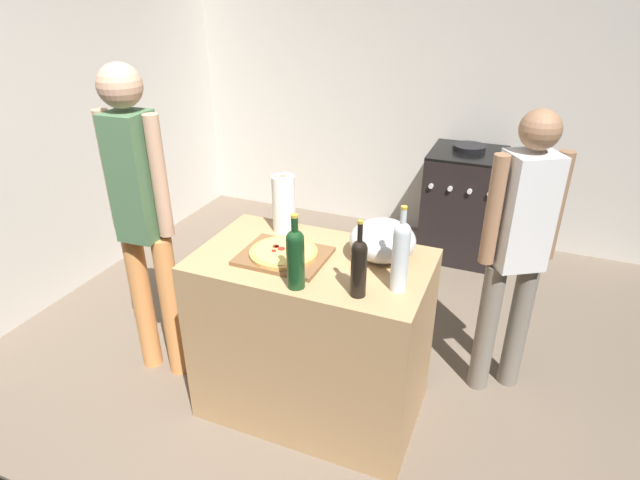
# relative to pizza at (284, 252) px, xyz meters

# --- Properties ---
(ground_plane) EXTENTS (4.40, 3.70, 0.02)m
(ground_plane) POSITION_rel_pizza_xyz_m (-0.07, 0.91, -0.94)
(ground_plane) COLOR #6B5B4C
(kitchen_wall_rear) EXTENTS (4.40, 0.10, 2.60)m
(kitchen_wall_rear) POSITION_rel_pizza_xyz_m (-0.07, 2.51, 0.37)
(kitchen_wall_rear) COLOR beige
(kitchen_wall_rear) RESTS_ON ground_plane
(kitchen_wall_left) EXTENTS (0.10, 3.70, 2.60)m
(kitchen_wall_left) POSITION_rel_pizza_xyz_m (-2.02, 0.91, 0.37)
(kitchen_wall_left) COLOR beige
(kitchen_wall_left) RESTS_ON ground_plane
(counter) EXTENTS (1.11, 0.66, 0.90)m
(counter) POSITION_rel_pizza_xyz_m (0.12, 0.05, -0.48)
(counter) COLOR tan
(counter) RESTS_ON ground_plane
(cutting_board) EXTENTS (0.40, 0.32, 0.02)m
(cutting_board) POSITION_rel_pizza_xyz_m (0.00, -0.00, -0.02)
(cutting_board) COLOR brown
(cutting_board) RESTS_ON counter
(pizza) EXTENTS (0.32, 0.32, 0.03)m
(pizza) POSITION_rel_pizza_xyz_m (0.00, 0.00, 0.00)
(pizza) COLOR tan
(pizza) RESTS_ON cutting_board
(mixing_bowl) EXTENTS (0.31, 0.31, 0.19)m
(mixing_bowl) POSITION_rel_pizza_xyz_m (0.43, 0.17, 0.06)
(mixing_bowl) COLOR #B2B2B7
(mixing_bowl) RESTS_ON counter
(paper_towel_roll) EXTENTS (0.12, 0.12, 0.30)m
(paper_towel_roll) POSITION_rel_pizza_xyz_m (-0.13, 0.27, 0.12)
(paper_towel_roll) COLOR white
(paper_towel_roll) RESTS_ON counter
(wine_bottle_clear) EXTENTS (0.08, 0.08, 0.34)m
(wine_bottle_clear) POSITION_rel_pizza_xyz_m (0.16, -0.21, 0.12)
(wine_bottle_clear) COLOR #143819
(wine_bottle_clear) RESTS_ON counter
(wine_bottle_green) EXTENTS (0.07, 0.07, 0.38)m
(wine_bottle_green) POSITION_rel_pizza_xyz_m (0.57, -0.06, 0.14)
(wine_bottle_green) COLOR silver
(wine_bottle_green) RESTS_ON counter
(wine_bottle_dark) EXTENTS (0.07, 0.07, 0.34)m
(wine_bottle_dark) POSITION_rel_pizza_xyz_m (0.42, -0.17, 0.11)
(wine_bottle_dark) COLOR black
(wine_bottle_dark) RESTS_ON counter
(stove) EXTENTS (0.57, 0.59, 0.92)m
(stove) POSITION_rel_pizza_xyz_m (0.56, 2.11, -0.49)
(stove) COLOR black
(stove) RESTS_ON ground_plane
(person_in_stripes) EXTENTS (0.36, 0.21, 1.74)m
(person_in_stripes) POSITION_rel_pizza_xyz_m (-0.81, -0.00, 0.07)
(person_in_stripes) COLOR #D88C4C
(person_in_stripes) RESTS_ON ground_plane
(person_in_red) EXTENTS (0.35, 0.29, 1.56)m
(person_in_red) POSITION_rel_pizza_xyz_m (1.01, 0.59, -0.03)
(person_in_red) COLOR slate
(person_in_red) RESTS_ON ground_plane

